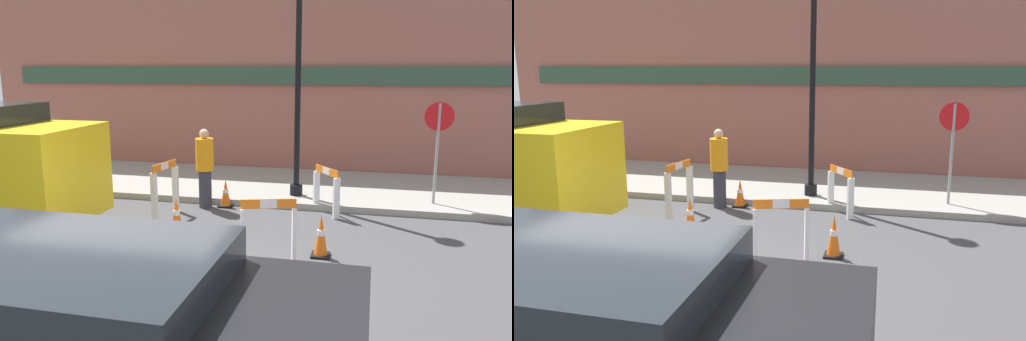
{
  "view_description": "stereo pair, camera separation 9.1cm",
  "coord_description": "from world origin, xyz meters",
  "views": [
    {
      "loc": [
        2.89,
        -5.78,
        3.0
      ],
      "look_at": [
        0.63,
        3.68,
        1.0
      ],
      "focal_mm": 35.0,
      "sensor_mm": 36.0,
      "label": 1
    },
    {
      "loc": [
        2.98,
        -5.76,
        3.0
      ],
      "look_at": [
        0.63,
        3.68,
        1.0
      ],
      "focal_mm": 35.0,
      "sensor_mm": 36.0,
      "label": 2
    }
  ],
  "objects": [
    {
      "name": "person_worker",
      "position": [
        -0.64,
        4.25,
        0.92
      ],
      "size": [
        0.55,
        0.55,
        1.73
      ],
      "rotation": [
        0.0,
        0.0,
        -0.7
      ],
      "color": "#33333D",
      "rests_on": "ground_plane"
    },
    {
      "name": "barricade_0",
      "position": [
        1.98,
        4.35,
        0.54
      ],
      "size": [
        0.61,
        0.74,
        1.0
      ],
      "rotation": [
        0.0,
        0.0,
        2.23
      ],
      "color": "white",
      "rests_on": "ground_plane"
    },
    {
      "name": "barricade_2",
      "position": [
        1.36,
        1.46,
        0.56
      ],
      "size": [
        0.87,
        0.38,
        1.03
      ],
      "rotation": [
        0.0,
        0.0,
        6.58
      ],
      "color": "white",
      "rests_on": "ground_plane"
    },
    {
      "name": "storefront_facade",
      "position": [
        0.0,
        8.35,
        2.75
      ],
      "size": [
        18.0,
        0.22,
        5.5
      ],
      "color": "#93564C",
      "rests_on": "ground_plane"
    },
    {
      "name": "stop_sign",
      "position": [
        4.2,
        5.2,
        1.6
      ],
      "size": [
        0.6,
        0.06,
        2.17
      ],
      "rotation": [
        0.0,
        0.0,
        3.17
      ],
      "color": "gray",
      "rests_on": "sidewalk_slab"
    },
    {
      "name": "barricade_1",
      "position": [
        -1.22,
        3.43,
        0.61
      ],
      "size": [
        0.27,
        0.86,
        1.13
      ],
      "rotation": [
        0.0,
        0.0,
        4.54
      ],
      "color": "white",
      "rests_on": "ground_plane"
    },
    {
      "name": "traffic_cone_1",
      "position": [
        -0.58,
        2.47,
        0.33
      ],
      "size": [
        0.3,
        0.3,
        0.68
      ],
      "color": "black",
      "rests_on": "ground_plane"
    },
    {
      "name": "ground_plane",
      "position": [
        0.0,
        0.0,
        0.0
      ],
      "size": [
        60.0,
        60.0,
        0.0
      ],
      "primitive_type": "plane",
      "color": "#424244"
    },
    {
      "name": "traffic_cone_0",
      "position": [
        2.14,
        1.91,
        0.34
      ],
      "size": [
        0.3,
        0.3,
        0.7
      ],
      "color": "black",
      "rests_on": "ground_plane"
    },
    {
      "name": "streetlamp_post",
      "position": [
        1.21,
        5.24,
        3.84
      ],
      "size": [
        0.44,
        0.44,
        5.8
      ],
      "color": "black",
      "rests_on": "sidewalk_slab"
    },
    {
      "name": "sidewalk_slab",
      "position": [
        0.0,
        6.39,
        0.07
      ],
      "size": [
        18.0,
        3.78,
        0.14
      ],
      "color": "gray",
      "rests_on": "ground_plane"
    },
    {
      "name": "traffic_cone_2",
      "position": [
        -0.22,
        4.4,
        0.29
      ],
      "size": [
        0.3,
        0.3,
        0.61
      ],
      "color": "black",
      "rests_on": "ground_plane"
    }
  ]
}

